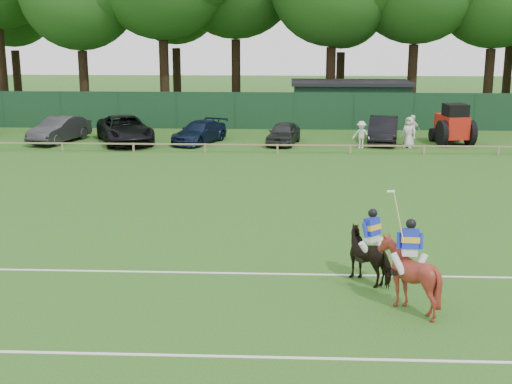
# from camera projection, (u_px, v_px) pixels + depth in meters

# --- Properties ---
(ground) EXTENTS (160.00, 160.00, 0.00)m
(ground) POSITION_uv_depth(u_px,v_px,m) (235.00, 262.00, 20.23)
(ground) COLOR #1E4C14
(ground) RESTS_ON ground
(horse_dark) EXTENTS (1.73, 1.78, 1.44)m
(horse_dark) POSITION_uv_depth(u_px,v_px,m) (371.00, 256.00, 18.52)
(horse_dark) COLOR black
(horse_dark) RESTS_ON ground
(horse_chestnut) EXTENTS (1.52, 1.68, 1.76)m
(horse_chestnut) POSITION_uv_depth(u_px,v_px,m) (408.00, 275.00, 16.63)
(horse_chestnut) COLOR maroon
(horse_chestnut) RESTS_ON ground
(sedan_grey) EXTENTS (2.85, 4.90, 1.53)m
(sedan_grey) POSITION_uv_depth(u_px,v_px,m) (59.00, 130.00, 41.03)
(sedan_grey) COLOR #2C2D2F
(sedan_grey) RESTS_ON ground
(suv_black) EXTENTS (4.77, 6.45, 1.63)m
(suv_black) POSITION_uv_depth(u_px,v_px,m) (125.00, 129.00, 40.71)
(suv_black) COLOR black
(suv_black) RESTS_ON ground
(sedan_navy) EXTENTS (3.43, 4.84, 1.30)m
(sedan_navy) POSITION_uv_depth(u_px,v_px,m) (199.00, 132.00, 40.75)
(sedan_navy) COLOR #111C37
(sedan_navy) RESTS_ON ground
(hatch_grey) EXTENTS (2.29, 4.05, 1.30)m
(hatch_grey) POSITION_uv_depth(u_px,v_px,m) (284.00, 133.00, 40.34)
(hatch_grey) COLOR #29292B
(hatch_grey) RESTS_ON ground
(estate_black) EXTENTS (2.39, 4.91, 1.55)m
(estate_black) POSITION_uv_depth(u_px,v_px,m) (383.00, 130.00, 40.81)
(estate_black) COLOR black
(estate_black) RESTS_ON ground
(spectator_left) EXTENTS (1.12, 0.81, 1.55)m
(spectator_left) POSITION_uv_depth(u_px,v_px,m) (361.00, 135.00, 38.98)
(spectator_left) COLOR silver
(spectator_left) RESTS_ON ground
(spectator_mid) EXTENTS (1.18, 0.87, 1.86)m
(spectator_mid) POSITION_uv_depth(u_px,v_px,m) (412.00, 131.00, 39.34)
(spectator_mid) COLOR white
(spectator_mid) RESTS_ON ground
(spectator_right) EXTENTS (1.03, 0.94, 1.77)m
(spectator_right) POSITION_uv_depth(u_px,v_px,m) (409.00, 132.00, 39.12)
(spectator_right) COLOR silver
(spectator_right) RESTS_ON ground
(rider_dark) EXTENTS (0.78, 0.74, 1.41)m
(rider_dark) POSITION_uv_depth(u_px,v_px,m) (372.00, 232.00, 18.35)
(rider_dark) COLOR silver
(rider_dark) RESTS_ON ground
(rider_chestnut) EXTENTS (0.94, 0.59, 2.05)m
(rider_chestnut) POSITION_uv_depth(u_px,v_px,m) (410.00, 245.00, 16.44)
(rider_chestnut) COLOR silver
(rider_chestnut) RESTS_ON ground
(pitch_lines) EXTENTS (60.00, 5.10, 0.01)m
(pitch_lines) POSITION_uv_depth(u_px,v_px,m) (224.00, 309.00, 16.83)
(pitch_lines) COLOR silver
(pitch_lines) RESTS_ON ground
(pitch_rail) EXTENTS (62.10, 0.10, 0.50)m
(pitch_rail) POSITION_uv_depth(u_px,v_px,m) (259.00, 145.00, 37.60)
(pitch_rail) COLOR #997F5B
(pitch_rail) RESTS_ON ground
(perimeter_fence) EXTENTS (92.08, 0.08, 2.50)m
(perimeter_fence) POSITION_uv_depth(u_px,v_px,m) (265.00, 111.00, 46.15)
(perimeter_fence) COLOR #14351E
(perimeter_fence) RESTS_ON ground
(utility_shed) EXTENTS (8.40, 4.40, 3.04)m
(utility_shed) POSITION_uv_depth(u_px,v_px,m) (350.00, 102.00, 48.73)
(utility_shed) COLOR #14331E
(utility_shed) RESTS_ON ground
(tree_row) EXTENTS (96.00, 12.00, 21.00)m
(tree_row) POSITION_uv_depth(u_px,v_px,m) (293.00, 115.00, 54.12)
(tree_row) COLOR #26561C
(tree_row) RESTS_ON ground
(tractor) EXTENTS (2.29, 3.10, 2.41)m
(tractor) POSITION_uv_depth(u_px,v_px,m) (453.00, 125.00, 40.19)
(tractor) COLOR red
(tractor) RESTS_ON ground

